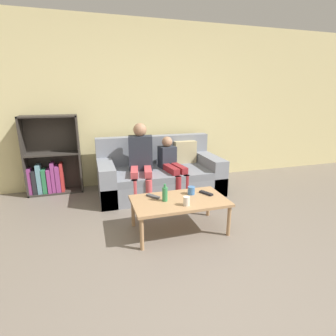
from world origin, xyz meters
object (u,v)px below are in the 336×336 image
Objects in this scene: couch at (159,175)px; cup_near at (186,201)px; coffee_table at (179,203)px; person_adult at (141,157)px; bookshelf at (51,164)px; cup_far at (191,190)px; bottle at (165,194)px; tv_remote_1 at (153,196)px; person_child at (171,163)px; tv_remote_0 at (206,193)px.

couch is 19.16× the size of cup_near.
coffee_table is 1.21m from person_adult.
bookshelf is 13.03× the size of cup_far.
bottle is (0.03, -1.15, -0.15)m from person_adult.
tv_remote_1 is at bearing 131.27° from cup_near.
couch reaches higher than coffee_table.
tv_remote_1 is at bearing -51.99° from bookshelf.
person_child is at bearing -18.84° from bookshelf.
couch is at bearing 74.99° from tv_remote_0.
person_child is 1.10m from tv_remote_1.
coffee_table is at bearing -70.13° from person_adult.
person_child reaches higher than tv_remote_0.
person_adult is at bearing 165.33° from person_child.
tv_remote_0 is (0.17, -0.05, -0.03)m from cup_far.
coffee_table is at bearing -4.42° from bottle.
bottle is at bearing 175.58° from coffee_table.
person_adult reaches higher than tv_remote_1.
tv_remote_0 is at bearing -15.68° from cup_far.
cup_near is (-0.24, -1.28, -0.06)m from person_child.
bookshelf reaches higher than cup_near.
cup_near is 0.57× the size of tv_remote_1.
bookshelf is 2.26m from coffee_table.
person_adult reaches higher than coffee_table.
cup_far is at bearing -86.68° from couch.
bookshelf is at bearing 130.86° from coffee_table.
bottle reaches higher than tv_remote_0.
person_child is at bearing 79.22° from cup_near.
cup_far is at bearing 59.39° from cup_near.
person_child is 1.18m from bottle.
tv_remote_1 is (-0.37, -1.12, 0.12)m from couch.
person_child is at bearing 27.10° from tv_remote_1.
person_child is at bearing -45.64° from couch.
tv_remote_1 is (-0.07, -1.02, -0.22)m from person_adult.
coffee_table is at bearing -49.14° from bookshelf.
cup_near is (0.21, -1.33, -0.18)m from person_adult.
bookshelf is 1.15× the size of coffee_table.
couch is 1.55× the size of bookshelf.
bottle is (-0.16, 0.01, 0.12)m from coffee_table.
cup_near is 0.50× the size of bottle.
tv_remote_1 is (-0.26, 0.15, 0.05)m from coffee_table.
cup_near is 0.25m from bottle.
person_child is 1.06m from tv_remote_0.
person_adult is 1.16m from bottle.
cup_near reaches higher than coffee_table.
couch reaches higher than bottle.
couch reaches higher than tv_remote_1.
cup_near is 1.05× the size of cup_far.
bookshelf is at bearing 127.82° from bottle.
tv_remote_0 is at bearing -93.78° from person_child.
person_adult is (-0.19, 1.17, 0.27)m from coffee_table.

